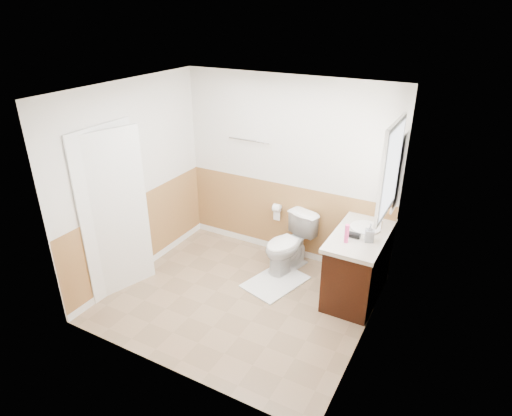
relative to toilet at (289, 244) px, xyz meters
The scene contains 32 objects.
floor 1.01m from the toilet, 104.90° to the right, with size 3.00×3.00×0.00m, color #8C7051.
ceiling 2.31m from the toilet, 104.90° to the right, with size 3.00×3.00×0.00m, color white.
wall_back 0.98m from the toilet, 121.04° to the left, with size 3.00×3.00×0.00m, color silver.
wall_front 2.38m from the toilet, 96.22° to the right, with size 3.00×3.00×0.00m, color silver.
wall_left 2.14m from the toilet, 152.61° to the right, with size 3.00×3.00×0.00m, color silver.
wall_right 1.78m from the toilet, 35.58° to the right, with size 3.00×3.00×0.00m, color silver.
wainscot_back 0.47m from the toilet, 121.82° to the left, with size 3.00×3.00×0.00m, color #A17140.
wainscot_front 2.21m from the toilet, 96.25° to the right, with size 3.00×3.00×0.00m, color #A17140.
wainscot_left 1.95m from the toilet, 152.45° to the right, with size 2.60×2.60×0.00m, color #A17140.
wainscot_right 1.54m from the toilet, 35.84° to the right, with size 2.60×2.60×0.00m, color #A17140.
toilet is the anchor object (origin of this frame).
bath_mat 0.53m from the toilet, 90.00° to the right, with size 0.55×0.80×0.02m, color white.
vanity_cabinet 0.98m from the toilet, ahead, with size 0.55×1.10×0.80m, color black.
vanity_knob_left 0.73m from the toilet, 18.01° to the right, with size 0.03×0.03×0.03m, color silver.
vanity_knob_right 0.69m from the toilet, ahead, with size 0.03×0.03×0.03m, color silver.
countertop 1.07m from the toilet, ahead, with size 0.60×1.15×0.05m, color beige.
sink_basin 1.08m from the toilet, ahead, with size 0.36×0.36×0.02m, color white.
faucet 1.27m from the toilet, ahead, with size 0.02×0.02×0.14m, color silver.
lotion_bottle 1.12m from the toilet, 24.89° to the right, with size 0.05×0.05×0.22m, color #EF3E8C.
soap_dispenser 1.26m from the toilet, 13.26° to the right, with size 0.10×0.10×0.21m, color gray.
hair_dryer_body 1.08m from the toilet, 15.72° to the right, with size 0.07×0.07×0.14m, color black.
hair_dryer_handle 1.03m from the toilet, 14.00° to the right, with size 0.03×0.03×0.07m, color black.
mirror_panel 1.71m from the toilet, ahead, with size 0.02×0.35×0.90m, color silver.
window_frame 1.87m from the toilet, 14.30° to the right, with size 0.04×0.80×1.00m, color white.
window_glass 1.88m from the toilet, 14.12° to the right, with size 0.01×0.70×0.90m, color white.
door 2.22m from the toilet, 140.51° to the right, with size 0.05×0.80×2.04m, color white.
door_frame 2.28m from the toilet, 141.77° to the right, with size 0.02×0.92×2.10m, color white.
door_knob 1.96m from the toilet, 147.11° to the right, with size 0.06×0.06×0.06m, color silver.
towel_bar 1.49m from the toilet, 156.31° to the left, with size 0.02×0.02×0.62m, color silver.
tp_holder_bar 0.57m from the toilet, 136.15° to the left, with size 0.02×0.02×0.14m, color silver.
tp_roll 0.57m from the toilet, 136.15° to the left, with size 0.11×0.11×0.10m, color white.
tp_sheet 0.51m from the toilet, 136.15° to the left, with size 0.10×0.01×0.16m, color white.
Camera 1 is at (2.25, -3.72, 3.28)m, focal length 30.60 mm.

